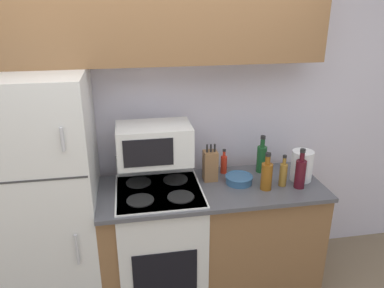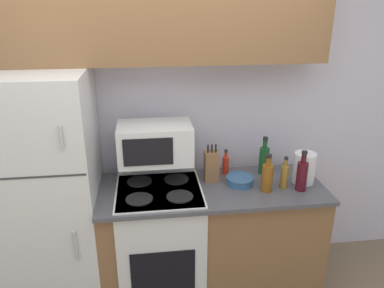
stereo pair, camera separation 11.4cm
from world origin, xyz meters
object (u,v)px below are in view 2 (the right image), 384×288
(bottle_wine_red, at_px, (302,175))
(bottle_whiskey, at_px, (267,177))
(knife_block, at_px, (211,166))
(bowl, at_px, (240,180))
(stove, at_px, (161,241))
(bottle_vinegar, at_px, (284,176))
(bottle_hot_sauce, at_px, (226,164))
(bottle_wine_green, at_px, (264,159))
(kettle, at_px, (304,168))
(microwave, at_px, (155,143))
(refrigerator, at_px, (49,196))

(bottle_wine_red, bearing_deg, bottle_whiskey, 175.76)
(knife_block, height_order, bottle_wine_red, bottle_wine_red)
(bowl, height_order, bottle_whiskey, bottle_whiskey)
(stove, bearing_deg, bowl, 1.71)
(stove, height_order, bowl, stove)
(bottle_vinegar, bearing_deg, bottle_hot_sauce, 143.04)
(knife_block, bearing_deg, bottle_vinegar, -20.07)
(bottle_whiskey, distance_m, bottle_hot_sauce, 0.39)
(bottle_whiskey, bearing_deg, stove, 172.11)
(bottle_hot_sauce, bearing_deg, stove, -158.71)
(bottle_wine_green, height_order, kettle, bottle_wine_green)
(bottle_wine_green, distance_m, kettle, 0.31)
(stove, bearing_deg, bottle_wine_red, -7.00)
(bottle_wine_green, relative_size, bottle_hot_sauce, 1.50)
(bottle_vinegar, height_order, kettle, kettle)
(bottle_wine_red, distance_m, bottle_wine_green, 0.35)
(bottle_hot_sauce, bearing_deg, bottle_vinegar, -36.96)
(bottle_vinegar, distance_m, bottle_wine_red, 0.12)
(bottle_vinegar, bearing_deg, microwave, 167.62)
(knife_block, bearing_deg, bottle_wine_green, 9.32)
(bottle_whiskey, bearing_deg, knife_block, 149.23)
(bottle_wine_green, bearing_deg, knife_block, -170.68)
(refrigerator, height_order, bottle_whiskey, refrigerator)
(bottle_hot_sauce, bearing_deg, kettle, -21.44)
(refrigerator, relative_size, stove, 1.64)
(bottle_vinegar, distance_m, bottle_whiskey, 0.14)
(bottle_whiskey, relative_size, bottle_hot_sauce, 1.40)
(stove, relative_size, microwave, 2.06)
(microwave, height_order, knife_block, microwave)
(bottle_vinegar, relative_size, bottle_whiskey, 0.86)
(knife_block, bearing_deg, bottle_whiskey, -30.77)
(bottle_hot_sauce, relative_size, kettle, 0.78)
(bottle_wine_green, bearing_deg, kettle, -37.19)
(bowl, relative_size, bottle_hot_sauce, 1.03)
(bottle_wine_red, relative_size, bottle_whiskey, 1.07)
(bottle_wine_red, xyz_separation_m, bottle_hot_sauce, (-0.48, 0.33, -0.04))
(microwave, xyz_separation_m, bottle_vinegar, (0.91, -0.20, -0.22))
(bottle_vinegar, distance_m, bottle_wine_green, 0.27)
(microwave, height_order, bottle_wine_red, microwave)
(bottle_wine_red, height_order, bottle_whiskey, bottle_wine_red)
(microwave, height_order, bottle_hot_sauce, microwave)
(microwave, bearing_deg, refrigerator, -175.08)
(refrigerator, bearing_deg, bowl, -1.81)
(microwave, height_order, bowl, microwave)
(microwave, height_order, kettle, microwave)
(bottle_wine_red, height_order, kettle, bottle_wine_red)
(stove, distance_m, bowl, 0.76)
(knife_block, height_order, bowl, knife_block)
(bottle_hot_sauce, xyz_separation_m, kettle, (0.54, -0.21, 0.04))
(kettle, bearing_deg, bottle_hot_sauce, 158.56)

